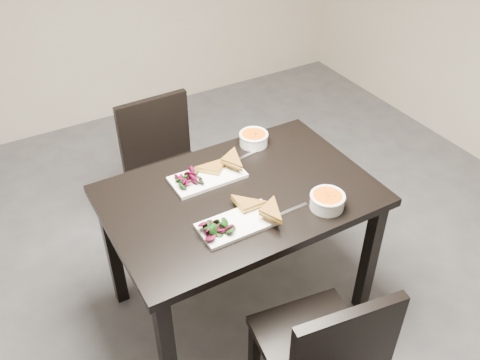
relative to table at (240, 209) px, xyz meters
The scene contains 13 objects.
table is the anchor object (origin of this frame).
chair_near 0.74m from the table, 93.04° to the right, with size 0.48×0.48×0.85m.
chair_far 0.75m from the table, 96.00° to the left, with size 0.43×0.43×0.85m.
plate_near 0.24m from the table, 122.33° to the right, with size 0.33×0.17×0.02m, color white.
sandwich_near 0.23m from the table, 107.11° to the right, with size 0.17×0.12×0.05m, color #A97823, non-canonical shape.
salad_near 0.32m from the table, 139.51° to the right, with size 0.10×0.09×0.05m, color black, non-canonical shape.
soup_bowl_near 0.41m from the table, 45.12° to the right, with size 0.15×0.15×0.07m.
cutlery_near 0.27m from the table, 60.60° to the right, with size 0.18×0.02×0.00m, color silver.
plate_far 0.21m from the table, 116.29° to the left, with size 0.34×0.17×0.02m, color white.
sandwich_far 0.21m from the table, 96.05° to the left, with size 0.17×0.13×0.06m, color #A97823, non-canonical shape.
salad_far 0.28m from the table, 137.89° to the left, with size 0.11×0.10×0.05m, color black, non-canonical shape.
soup_bowl_far 0.42m from the table, 50.13° to the left, with size 0.15×0.15×0.07m.
cutlery_far 0.29m from the table, 57.77° to the left, with size 0.18×0.02×0.00m, color silver.
Camera 1 is at (-0.61, -1.32, 2.21)m, focal length 38.70 mm.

